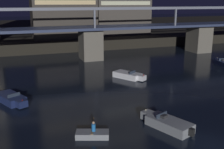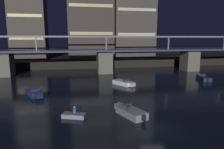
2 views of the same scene
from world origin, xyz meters
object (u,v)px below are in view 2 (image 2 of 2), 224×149
Objects in this scene: speedboat_near_center at (130,112)px; speedboat_near_right at (203,78)px; speedboat_mid_center at (124,83)px; dinghy_with_paddler at (74,115)px; river_bridge at (104,57)px; speedboat_mid_right at (35,93)px; tower_west_low at (28,6)px.

speedboat_near_right is (21.08, 17.00, 0.00)m from speedboat_near_center.
dinghy_with_paddler reaches higher than speedboat_mid_center.
river_bridge is 30.62m from dinghy_with_paddler.
river_bridge is at bearing 74.86° from dinghy_with_paddler.
speedboat_mid_center is at bearing 78.96° from speedboat_near_center.
speedboat_near_right is 34.07m from speedboat_mid_right.
speedboat_near_right is at bearing -37.89° from tower_west_low.
speedboat_near_center is (19.95, -48.93, -18.49)m from tower_west_low.
speedboat_near_center and speedboat_mid_right have the same top height.
dinghy_with_paddler is (-6.41, 0.52, -0.14)m from speedboat_near_center.
speedboat_near_center is 6.44m from dinghy_with_paddler.
speedboat_mid_center is (-18.08, -1.63, 0.00)m from speedboat_near_right.
tower_west_low is 55.98m from speedboat_near_center.
speedboat_near_right is 1.85× the size of dinghy_with_paddler.
speedboat_near_right is at bearing -33.28° from river_bridge.
speedboat_near_center is 1.80× the size of dinghy_with_paddler.
speedboat_mid_center is 16.07m from speedboat_mid_right.
dinghy_with_paddler is at bearing 175.35° from speedboat_near_center.
speedboat_near_right is at bearing 30.94° from dinghy_with_paddler.
tower_west_low reaches higher than speedboat_near_right.
speedboat_near_center is 16.49m from speedboat_mid_right.
speedboat_near_center and speedboat_mid_center have the same top height.
speedboat_mid_right is at bearing 138.88° from speedboat_near_center.
speedboat_mid_center is 1.72× the size of dinghy_with_paddler.
river_bridge reaches higher than dinghy_with_paddler.
river_bridge is at bearing 87.09° from speedboat_near_center.
speedboat_near_right and speedboat_mid_right have the same top height.
dinghy_with_paddler is (6.01, -10.32, -0.14)m from speedboat_mid_right.
dinghy_with_paddler reaches higher than speedboat_near_center.
speedboat_near_center is at bearing -92.91° from river_bridge.
speedboat_mid_right is 1.76× the size of dinghy_with_paddler.
river_bridge reaches higher than speedboat_mid_center.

